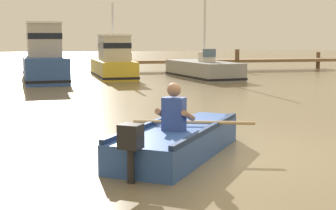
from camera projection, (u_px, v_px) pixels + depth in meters
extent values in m
plane|color=#7A6B4C|center=(215.00, 152.00, 8.30)|extent=(120.00, 120.00, 0.00)
cube|color=brown|center=(233.00, 61.00, 28.53)|extent=(12.37, 1.50, 0.16)
cylinder|color=brown|center=(130.00, 62.00, 27.86)|extent=(0.24, 0.24, 1.00)
cylinder|color=brown|center=(237.00, 60.00, 27.85)|extent=(0.24, 0.24, 1.22)
cylinder|color=brown|center=(318.00, 60.00, 30.56)|extent=(0.24, 0.24, 0.99)
cube|color=#2D519E|center=(177.00, 142.00, 8.04)|extent=(2.72, 3.15, 0.44)
cube|color=#2D519E|center=(210.00, 125.00, 9.63)|extent=(0.72, 0.68, 0.42)
cube|color=navy|center=(148.00, 125.00, 8.20)|extent=(1.86, 2.50, 0.08)
cube|color=navy|center=(208.00, 129.00, 7.82)|extent=(1.86, 2.50, 0.08)
cube|color=#3C62B2|center=(175.00, 132.00, 7.93)|extent=(0.98, 0.82, 0.06)
cylinder|color=black|center=(131.00, 163.00, 6.52)|extent=(0.14, 0.14, 0.54)
cube|color=black|center=(131.00, 136.00, 6.48)|extent=(0.37, 0.36, 0.32)
cube|color=#334C99|center=(174.00, 114.00, 7.84)|extent=(0.40, 0.38, 0.52)
sphere|color=#9E7051|center=(174.00, 90.00, 7.79)|extent=(0.22, 0.22, 0.22)
cylinder|color=#9E7051|center=(162.00, 114.00, 7.97)|extent=(0.32, 0.40, 0.23)
cylinder|color=#9E7051|center=(188.00, 116.00, 7.81)|extent=(0.32, 0.40, 0.23)
cylinder|color=tan|center=(194.00, 122.00, 8.27)|extent=(1.92, 0.68, 0.06)
cube|color=#2D519E|center=(44.00, 68.00, 22.11)|extent=(2.03, 6.24, 1.08)
cube|color=black|center=(44.00, 76.00, 22.16)|extent=(2.07, 6.28, 0.10)
cube|color=#B2ADA3|center=(44.00, 40.00, 21.42)|extent=(1.46, 2.65, 1.37)
cube|color=black|center=(44.00, 36.00, 21.40)|extent=(1.49, 2.68, 0.24)
cube|color=white|center=(43.00, 23.00, 21.32)|extent=(1.53, 2.79, 0.08)
cube|color=gold|center=(113.00, 69.00, 23.49)|extent=(1.67, 4.62, 0.82)
cube|color=black|center=(113.00, 75.00, 23.52)|extent=(1.71, 4.66, 0.10)
cube|color=beige|center=(114.00, 48.00, 22.96)|extent=(1.26, 1.95, 1.11)
cube|color=black|center=(114.00, 45.00, 22.94)|extent=(1.29, 1.98, 0.24)
cube|color=white|center=(114.00, 35.00, 22.88)|extent=(1.33, 2.05, 0.08)
cylinder|color=silver|center=(113.00, 32.00, 23.14)|extent=(0.10, 0.10, 2.63)
cube|color=gray|center=(203.00, 70.00, 23.04)|extent=(2.44, 5.03, 0.79)
cube|color=black|center=(203.00, 76.00, 23.07)|extent=(2.48, 5.07, 0.10)
cube|color=silver|center=(207.00, 57.00, 22.62)|extent=(0.69, 0.58, 0.44)
cube|color=slate|center=(209.00, 53.00, 22.36)|extent=(0.63, 0.13, 0.36)
cylinder|color=silver|center=(205.00, 25.00, 22.66)|extent=(0.10, 0.10, 3.29)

